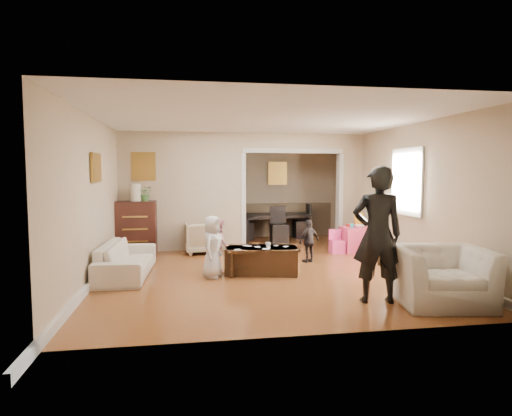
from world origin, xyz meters
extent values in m
plane|color=#AC5B2C|center=(0.00, 0.00, 0.00)|extent=(7.00, 7.00, 0.00)
cube|color=#C1AA8D|center=(-1.38, 1.80, 1.30)|extent=(2.75, 0.18, 2.60)
cube|color=#C1AA8D|center=(2.48, 1.80, 1.30)|extent=(0.55, 0.18, 2.60)
cube|color=#C1AA8D|center=(1.10, 1.80, 2.42)|extent=(2.22, 0.18, 0.35)
cube|color=white|center=(2.73, -0.40, 1.55)|extent=(0.03, 0.95, 1.10)
cube|color=brown|center=(-2.20, 1.70, 1.85)|extent=(0.45, 0.03, 0.55)
cube|color=brown|center=(-2.71, -0.60, 1.80)|extent=(0.03, 0.55, 0.40)
cube|color=brown|center=(1.10, 3.44, 1.70)|extent=(0.45, 0.03, 0.55)
imported|color=beige|center=(-2.30, -0.47, 0.28)|extent=(0.82, 1.92, 0.55)
imported|color=#C8B08B|center=(-0.98, 1.36, 0.33)|extent=(0.74, 0.75, 0.66)
imported|color=beige|center=(1.97, -2.73, 0.37)|extent=(1.29, 1.17, 0.74)
cube|color=black|center=(-2.35, 1.45, 0.56)|extent=(0.82, 0.46, 1.12)
cylinder|color=#F1E3C4|center=(-2.35, 1.45, 1.30)|extent=(0.22, 0.22, 0.36)
imported|color=#437C37|center=(-2.15, 1.45, 1.28)|extent=(0.28, 0.24, 0.31)
cube|color=#372011|center=(-0.04, -0.66, 0.23)|extent=(1.31, 0.85, 0.45)
imported|color=silver|center=(0.06, -0.71, 0.49)|extent=(0.11, 0.11, 0.09)
cube|color=#FA4172|center=(2.31, 0.98, 0.27)|extent=(0.57, 0.57, 0.54)
cube|color=yellow|center=(2.43, 1.08, 0.69)|extent=(0.20, 0.07, 0.30)
cylinder|color=#2ABAD5|center=(2.21, 0.93, 0.58)|extent=(0.08, 0.08, 0.08)
cube|color=red|center=(2.19, 1.10, 0.57)|extent=(0.10, 0.08, 0.05)
imported|color=white|center=(2.36, 0.86, 0.57)|extent=(0.23, 0.23, 0.06)
imported|color=black|center=(0.93, 3.07, 0.32)|extent=(1.98, 1.29, 0.65)
imported|color=black|center=(1.18, -2.51, 0.90)|extent=(0.72, 0.53, 1.81)
imported|color=white|center=(-0.89, -0.81, 0.51)|extent=(0.49, 0.58, 1.02)
imported|color=#D5858C|center=(-0.74, -0.36, 0.46)|extent=(0.40, 0.49, 0.92)
imported|color=black|center=(1.01, 0.09, 0.41)|extent=(0.52, 0.40, 0.82)
cube|color=white|center=(0.00, -0.86, 0.45)|extent=(0.14, 0.13, 0.00)
cube|color=white|center=(-0.24, -0.54, 0.45)|extent=(0.10, 0.11, 0.00)
cube|color=white|center=(0.06, -0.78, 0.45)|extent=(0.07, 0.08, 0.00)
cube|color=white|center=(-0.11, -0.63, 0.45)|extent=(0.09, 0.11, 0.00)
cube|color=white|center=(0.24, -0.55, 0.45)|extent=(0.10, 0.10, 0.00)
cube|color=white|center=(-0.29, -0.48, 0.45)|extent=(0.11, 0.11, 0.00)
cube|color=white|center=(-0.47, -0.84, 0.45)|extent=(0.11, 0.09, 0.00)
cube|color=white|center=(0.38, -0.68, 0.45)|extent=(0.12, 0.12, 0.00)
camera|label=1|loc=(-1.28, -7.75, 1.72)|focal=30.01mm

